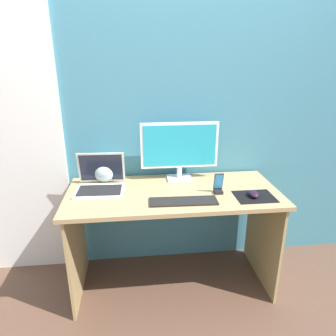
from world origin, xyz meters
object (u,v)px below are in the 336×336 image
object	(u,v)px
keyboard_external	(183,201)
phone_in_dock	(218,186)
monitor	(180,148)
laptop	(100,183)
fishbowl	(105,171)
mouse	(254,194)

from	to	relation	value
keyboard_external	phone_in_dock	size ratio (longest dim) A/B	3.06
monitor	laptop	xyz separation A→B (m)	(-0.56, -0.13, -0.19)
phone_in_dock	monitor	bearing A→B (deg)	128.87
fishbowl	phone_in_dock	xyz separation A→B (m)	(0.76, -0.29, -0.03)
fishbowl	phone_in_dock	bearing A→B (deg)	-20.78
fishbowl	monitor	bearing A→B (deg)	-1.61
keyboard_external	phone_in_dock	world-z (taller)	phone_in_dock
mouse	phone_in_dock	xyz separation A→B (m)	(-0.21, 0.09, 0.03)
laptop	keyboard_external	bearing A→B (deg)	-25.67
monitor	laptop	world-z (taller)	monitor
laptop	keyboard_external	xyz separation A→B (m)	(0.53, -0.25, -0.04)
monitor	fishbowl	size ratio (longest dim) A/B	3.38
mouse	fishbowl	bearing A→B (deg)	163.14
monitor	mouse	distance (m)	0.60
keyboard_external	monitor	bearing A→B (deg)	87.47
monitor	fishbowl	xyz separation A→B (m)	(-0.54, 0.02, -0.16)
monitor	keyboard_external	world-z (taller)	monitor
laptop	mouse	bearing A→B (deg)	-13.17
phone_in_dock	fishbowl	bearing A→B (deg)	159.22
fishbowl	phone_in_dock	world-z (taller)	fishbowl
laptop	mouse	world-z (taller)	laptop
mouse	laptop	bearing A→B (deg)	171.12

